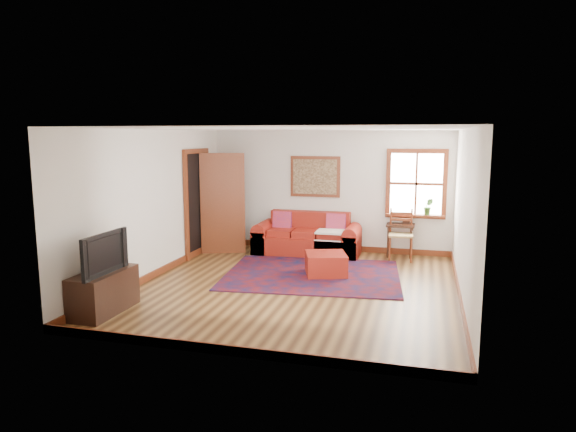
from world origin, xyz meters
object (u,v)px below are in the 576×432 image
(red_leather_sofa, at_px, (308,240))
(side_table, at_px, (400,230))
(ladder_back_chair, at_px, (401,232))
(media_cabinet, at_px, (104,292))
(red_ottoman, at_px, (326,264))

(red_leather_sofa, distance_m, side_table, 1.87)
(ladder_back_chair, xyz_separation_m, media_cabinet, (-3.75, -4.18, -0.25))
(red_ottoman, distance_m, media_cabinet, 3.70)
(side_table, bearing_deg, ladder_back_chair, -84.51)
(red_leather_sofa, bearing_deg, red_ottoman, -66.23)
(red_leather_sofa, relative_size, ladder_back_chair, 2.17)
(ladder_back_chair, height_order, media_cabinet, ladder_back_chair)
(red_leather_sofa, height_order, ladder_back_chair, ladder_back_chair)
(red_leather_sofa, bearing_deg, side_table, 6.10)
(red_leather_sofa, xyz_separation_m, red_ottoman, (0.68, -1.55, -0.08))
(red_leather_sofa, xyz_separation_m, side_table, (1.84, 0.20, 0.26))
(red_ottoman, bearing_deg, media_cabinet, -151.82)
(red_leather_sofa, distance_m, ladder_back_chair, 1.88)
(media_cabinet, bearing_deg, ladder_back_chair, 48.07)
(red_ottoman, distance_m, side_table, 2.12)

